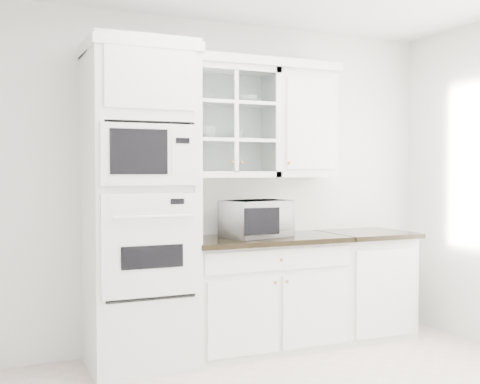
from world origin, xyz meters
name	(u,v)px	position (x,y,z in m)	size (l,w,h in m)	color
room_shell	(293,120)	(0.00, 0.43, 1.78)	(4.00, 3.50, 2.70)	white
oven_column	(140,205)	(-0.75, 1.42, 1.20)	(0.76, 0.68, 2.40)	white
base_cabinet_run	(263,292)	(0.28, 1.45, 0.46)	(1.32, 0.67, 0.92)	white
extra_base_cabinet	(364,283)	(1.28, 1.45, 0.46)	(0.72, 0.67, 0.92)	white
upper_cabinet_glass	(228,122)	(0.03, 1.58, 1.85)	(0.80, 0.33, 0.90)	white
upper_cabinet_solid	(301,125)	(0.71, 1.58, 1.85)	(0.55, 0.33, 0.90)	white
crown_molding	(217,61)	(-0.07, 1.56, 2.33)	(2.14, 0.38, 0.07)	white
countertop_microwave	(256,218)	(0.21, 1.44, 1.07)	(0.51, 0.43, 0.30)	white
bowl_a	(204,98)	(-0.19, 1.57, 2.04)	(0.21, 0.21, 0.05)	white
bowl_b	(245,100)	(0.18, 1.59, 2.04)	(0.20, 0.20, 0.06)	white
cup_a	(207,133)	(-0.15, 1.59, 1.76)	(0.13, 0.13, 0.10)	white
cup_b	(238,134)	(0.12, 1.60, 1.75)	(0.09, 0.09, 0.09)	white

